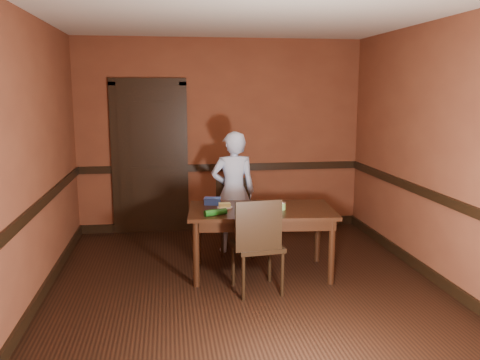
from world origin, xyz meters
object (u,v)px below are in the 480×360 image
object	(u,v)px
sauce_jar	(282,206)
food_tub	(212,201)
dining_table	(261,241)
cheese_saucer	(225,206)
chair_near	(257,244)
chair_far	(239,217)
person	(233,192)
sandwich_plate	(267,208)

from	to	relation	value
sauce_jar	food_tub	world-z (taller)	sauce_jar
dining_table	cheese_saucer	size ratio (longest dim) A/B	9.37
chair_near	chair_far	bearing A→B (deg)	-96.40
sauce_jar	dining_table	bearing A→B (deg)	158.50
sauce_jar	person	bearing A→B (deg)	114.50
person	sandwich_plate	size ratio (longest dim) A/B	5.25
cheese_saucer	food_tub	world-z (taller)	food_tub
chair_far	dining_table	bearing A→B (deg)	-63.86
chair_near	sandwich_plate	world-z (taller)	chair_near
chair_far	food_tub	distance (m)	0.66
dining_table	food_tub	world-z (taller)	food_tub
person	sauce_jar	distance (m)	0.99
chair_near	person	world-z (taller)	person
sandwich_plate	cheese_saucer	bearing A→B (deg)	158.14
dining_table	chair_near	bearing A→B (deg)	-99.65
chair_far	food_tub	bearing A→B (deg)	-113.88
chair_far	sauce_jar	xyz separation A→B (m)	(0.35, -0.81, 0.31)
chair_near	food_tub	size ratio (longest dim) A/B	4.73
dining_table	person	bearing A→B (deg)	108.67
dining_table	food_tub	bearing A→B (deg)	156.37
chair_far	sandwich_plate	world-z (taller)	chair_far
chair_near	person	bearing A→B (deg)	-93.77
food_tub	dining_table	bearing A→B (deg)	-16.05
person	food_tub	world-z (taller)	person
chair_far	sauce_jar	world-z (taller)	chair_far
chair_far	sauce_jar	size ratio (longest dim) A/B	11.00
chair_near	sauce_jar	distance (m)	0.60
sauce_jar	cheese_saucer	xyz separation A→B (m)	(-0.60, 0.18, -0.02)
sandwich_plate	cheese_saucer	distance (m)	0.47
sandwich_plate	food_tub	distance (m)	0.65
person	cheese_saucer	size ratio (longest dim) A/B	9.05
chair_far	cheese_saucer	bearing A→B (deg)	-96.36
person	food_tub	size ratio (longest dim) A/B	7.29
sauce_jar	food_tub	bearing A→B (deg)	153.33
person	sauce_jar	xyz separation A→B (m)	(0.41, -0.90, 0.02)
dining_table	person	xyz separation A→B (m)	(-0.20, 0.82, 0.39)
chair_far	food_tub	world-z (taller)	chair_far
chair_near	food_tub	xyz separation A→B (m)	(-0.37, 0.76, 0.28)
sauce_jar	cheese_saucer	size ratio (longest dim) A/B	0.50
cheese_saucer	person	bearing A→B (deg)	75.25
person	sandwich_plate	bearing A→B (deg)	104.08
dining_table	chair_far	xyz separation A→B (m)	(-0.14, 0.72, 0.09)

